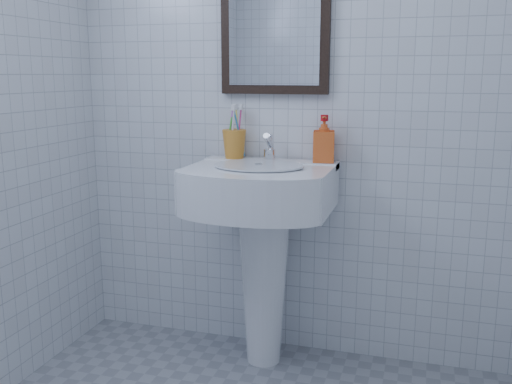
% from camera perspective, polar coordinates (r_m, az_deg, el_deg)
% --- Properties ---
extents(wall_back, '(2.20, 0.02, 2.50)m').
position_cam_1_polar(wall_back, '(2.64, 4.73, 9.95)').
color(wall_back, silver).
rests_on(wall_back, ground).
extents(washbasin, '(0.62, 0.45, 0.95)m').
position_cam_1_polar(washbasin, '(2.56, 0.64, -3.97)').
color(washbasin, white).
rests_on(washbasin, ground).
extents(faucet, '(0.05, 0.11, 0.13)m').
position_cam_1_polar(faucet, '(2.59, 1.35, 4.28)').
color(faucet, silver).
rests_on(faucet, washbasin).
extents(toothbrush_cup, '(0.13, 0.13, 0.13)m').
position_cam_1_polar(toothbrush_cup, '(2.67, -2.18, 4.82)').
color(toothbrush_cup, orange).
rests_on(toothbrush_cup, washbasin).
extents(soap_dispenser, '(0.11, 0.11, 0.21)m').
position_cam_1_polar(soap_dispenser, '(2.56, 6.81, 5.29)').
color(soap_dispenser, red).
rests_on(soap_dispenser, washbasin).
extents(wall_mirror, '(0.50, 0.04, 0.62)m').
position_cam_1_polar(wall_mirror, '(2.66, 1.88, 16.47)').
color(wall_mirror, black).
rests_on(wall_mirror, wall_back).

